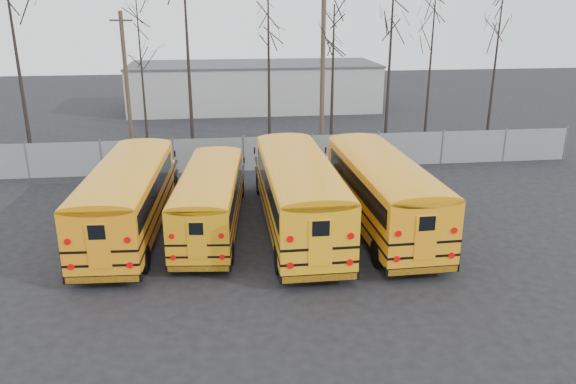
{
  "coord_description": "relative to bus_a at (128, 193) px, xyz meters",
  "views": [
    {
      "loc": [
        -1.4,
        -19.56,
        9.37
      ],
      "look_at": [
        1.47,
        3.14,
        1.6
      ],
      "focal_mm": 35.0,
      "sensor_mm": 36.0,
      "label": 1
    }
  ],
  "objects": [
    {
      "name": "bus_d",
      "position": [
        10.62,
        -0.62,
        0.04
      ],
      "size": [
        2.9,
        11.66,
        3.25
      ],
      "rotation": [
        0.0,
        0.0,
        0.02
      ],
      "color": "black",
      "rests_on": "ground"
    },
    {
      "name": "tree_1",
      "position": [
        -0.71,
        13.17,
        2.91
      ],
      "size": [
        0.26,
        0.26,
        9.54
      ],
      "primitive_type": "cone",
      "color": "black",
      "rests_on": "ground"
    },
    {
      "name": "bus_a",
      "position": [
        0.0,
        0.0,
        0.0
      ],
      "size": [
        3.24,
        11.46,
        3.17
      ],
      "rotation": [
        0.0,
        0.0,
        -0.06
      ],
      "color": "black",
      "rests_on": "ground"
    },
    {
      "name": "tree_2",
      "position": [
        2.19,
        12.27,
        4.33
      ],
      "size": [
        0.26,
        0.26,
        12.38
      ],
      "primitive_type": "cone",
      "color": "black",
      "rests_on": "ground"
    },
    {
      "name": "ground",
      "position": [
        5.23,
        -3.12,
        -1.86
      ],
      "size": [
        120.0,
        120.0,
        0.0
      ],
      "primitive_type": "plane",
      "color": "black",
      "rests_on": "ground"
    },
    {
      "name": "bus_b",
      "position": [
        3.37,
        -0.08,
        -0.22
      ],
      "size": [
        3.3,
        10.19,
        2.8
      ],
      "rotation": [
        0.0,
        0.0,
        -0.1
      ],
      "color": "black",
      "rests_on": "ground"
    },
    {
      "name": "utility_pole_right",
      "position": [
        10.99,
        15.29,
        3.41
      ],
      "size": [
        1.79,
        0.62,
        10.25
      ],
      "rotation": [
        0.0,
        0.0,
        0.27
      ],
      "color": "#4C392B",
      "rests_on": "ground"
    },
    {
      "name": "tree_3",
      "position": [
        7.28,
        14.79,
        3.62
      ],
      "size": [
        0.26,
        0.26,
        10.96
      ],
      "primitive_type": "cone",
      "color": "black",
      "rests_on": "ground"
    },
    {
      "name": "bus_c",
      "position": [
        7.03,
        -0.6,
        0.09
      ],
      "size": [
        2.76,
        11.91,
        3.33
      ],
      "rotation": [
        0.0,
        0.0,
        0.0
      ],
      "color": "black",
      "rests_on": "ground"
    },
    {
      "name": "tree_0",
      "position": [
        -8.37,
        14.64,
        4.61
      ],
      "size": [
        0.26,
        0.26,
        12.93
      ],
      "primitive_type": "cone",
      "color": "black",
      "rests_on": "ground"
    },
    {
      "name": "tree_7",
      "position": [
        22.79,
        14.34,
        3.48
      ],
      "size": [
        0.26,
        0.26,
        10.68
      ],
      "primitive_type": "cone",
      "color": "black",
      "rests_on": "ground"
    },
    {
      "name": "tree_4",
      "position": [
        10.82,
        11.12,
        2.77
      ],
      "size": [
        0.26,
        0.26,
        9.25
      ],
      "primitive_type": "cone",
      "color": "black",
      "rests_on": "ground"
    },
    {
      "name": "fence",
      "position": [
        5.23,
        8.88,
        -0.86
      ],
      "size": [
        40.0,
        0.04,
        2.0
      ],
      "primitive_type": "cube",
      "color": "gray",
      "rests_on": "ground"
    },
    {
      "name": "distant_building",
      "position": [
        7.23,
        28.88,
        0.14
      ],
      "size": [
        22.0,
        8.0,
        4.0
      ],
      "primitive_type": "cube",
      "color": "#A2A29D",
      "rests_on": "ground"
    },
    {
      "name": "utility_pole_left",
      "position": [
        -2.1,
        15.96,
        2.68
      ],
      "size": [
        1.52,
        0.62,
        8.83
      ],
      "rotation": [
        0.0,
        0.0,
        -0.33
      ],
      "color": "#463627",
      "rests_on": "ground"
    },
    {
      "name": "tree_6",
      "position": [
        18.28,
        14.6,
        3.53
      ],
      "size": [
        0.26,
        0.26,
        10.77
      ],
      "primitive_type": "cone",
      "color": "black",
      "rests_on": "ground"
    },
    {
      "name": "tree_5",
      "position": [
        14.47,
        11.55,
        4.14
      ],
      "size": [
        0.26,
        0.26,
        11.99
      ],
      "primitive_type": "cone",
      "color": "black",
      "rests_on": "ground"
    }
  ]
}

